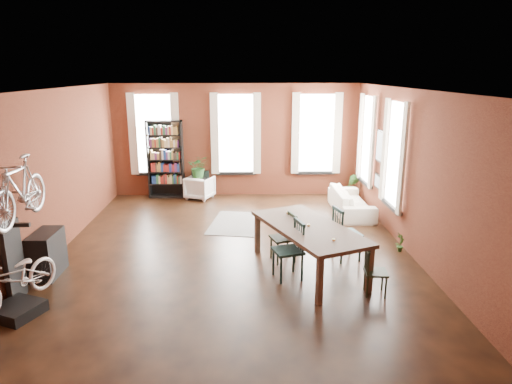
{
  "coord_description": "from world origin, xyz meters",
  "views": [
    {
      "loc": [
        0.19,
        -8.5,
        3.53
      ],
      "look_at": [
        0.46,
        0.6,
        1.1
      ],
      "focal_mm": 32.0,
      "sensor_mm": 36.0,
      "label": 1
    }
  ],
  "objects_px": {
    "dining_chair_c": "(376,272)",
    "dining_chair_d": "(347,233)",
    "dining_chair_b": "(283,238)",
    "bike_trainer": "(17,310)",
    "white_armchair": "(200,186)",
    "console_table": "(47,254)",
    "bookshelf": "(166,159)",
    "plant_stand": "(200,188)",
    "bicycle_floor": "(12,255)",
    "cream_sofa": "(351,198)",
    "dining_table": "(308,248)",
    "dining_chair_a": "(288,250)"
  },
  "relations": [
    {
      "from": "dining_chair_c",
      "to": "dining_chair_d",
      "type": "xyz_separation_m",
      "value": [
        -0.15,
        1.45,
        0.13
      ]
    },
    {
      "from": "dining_chair_b",
      "to": "bike_trainer",
      "type": "xyz_separation_m",
      "value": [
        -4.12,
        -1.92,
        -0.37
      ]
    },
    {
      "from": "dining_chair_d",
      "to": "white_armchair",
      "type": "distance_m",
      "value": 5.46
    },
    {
      "from": "dining_chair_c",
      "to": "console_table",
      "type": "height_order",
      "value": "console_table"
    },
    {
      "from": "dining_chair_c",
      "to": "bookshelf",
      "type": "bearing_deg",
      "value": 41.51
    },
    {
      "from": "plant_stand",
      "to": "dining_chair_d",
      "type": "bearing_deg",
      "value": -54.19
    },
    {
      "from": "bicycle_floor",
      "to": "white_armchair",
      "type": "bearing_deg",
      "value": 92.63
    },
    {
      "from": "console_table",
      "to": "cream_sofa",
      "type": "bearing_deg",
      "value": 29.33
    },
    {
      "from": "dining_chair_c",
      "to": "dining_chair_d",
      "type": "relative_size",
      "value": 0.75
    },
    {
      "from": "dining_chair_c",
      "to": "cream_sofa",
      "type": "bearing_deg",
      "value": -1.98
    },
    {
      "from": "bookshelf",
      "to": "plant_stand",
      "type": "distance_m",
      "value": 1.28
    },
    {
      "from": "console_table",
      "to": "dining_chair_c",
      "type": "bearing_deg",
      "value": -8.98
    },
    {
      "from": "dining_chair_b",
      "to": "console_table",
      "type": "xyz_separation_m",
      "value": [
        -4.23,
        -0.51,
        -0.06
      ]
    },
    {
      "from": "dining_chair_b",
      "to": "bicycle_floor",
      "type": "bearing_deg",
      "value": -82.33
    },
    {
      "from": "cream_sofa",
      "to": "console_table",
      "type": "relative_size",
      "value": 2.6
    },
    {
      "from": "bike_trainer",
      "to": "bicycle_floor",
      "type": "distance_m",
      "value": 0.87
    },
    {
      "from": "dining_table",
      "to": "bike_trainer",
      "type": "relative_size",
      "value": 4.09
    },
    {
      "from": "bookshelf",
      "to": "bicycle_floor",
      "type": "distance_m",
      "value": 6.7
    },
    {
      "from": "dining_chair_b",
      "to": "white_armchair",
      "type": "relative_size",
      "value": 1.31
    },
    {
      "from": "console_table",
      "to": "plant_stand",
      "type": "height_order",
      "value": "console_table"
    },
    {
      "from": "dining_chair_c",
      "to": "cream_sofa",
      "type": "height_order",
      "value": "cream_sofa"
    },
    {
      "from": "plant_stand",
      "to": "bookshelf",
      "type": "bearing_deg",
      "value": 167.92
    },
    {
      "from": "bicycle_floor",
      "to": "dining_chair_b",
      "type": "bearing_deg",
      "value": 45.93
    },
    {
      "from": "dining_chair_b",
      "to": "dining_chair_c",
      "type": "xyz_separation_m",
      "value": [
        1.38,
        -1.4,
        -0.08
      ]
    },
    {
      "from": "bookshelf",
      "to": "console_table",
      "type": "bearing_deg",
      "value": -103.83
    },
    {
      "from": "dining_chair_c",
      "to": "bookshelf",
      "type": "relative_size",
      "value": 0.35
    },
    {
      "from": "dining_table",
      "to": "bicycle_floor",
      "type": "relative_size",
      "value": 1.6
    },
    {
      "from": "dining_chair_d",
      "to": "bicycle_floor",
      "type": "bearing_deg",
      "value": 95.34
    },
    {
      "from": "dining_table",
      "to": "bicycle_floor",
      "type": "bearing_deg",
      "value": 175.24
    },
    {
      "from": "dining_chair_c",
      "to": "white_armchair",
      "type": "height_order",
      "value": "dining_chair_c"
    },
    {
      "from": "dining_chair_b",
      "to": "dining_chair_c",
      "type": "distance_m",
      "value": 1.97
    },
    {
      "from": "console_table",
      "to": "bicycle_floor",
      "type": "height_order",
      "value": "bicycle_floor"
    },
    {
      "from": "white_armchair",
      "to": "bicycle_floor",
      "type": "distance_m",
      "value": 6.75
    },
    {
      "from": "dining_chair_a",
      "to": "bike_trainer",
      "type": "height_order",
      "value": "dining_chair_a"
    },
    {
      "from": "dining_chair_a",
      "to": "bicycle_floor",
      "type": "height_order",
      "value": "bicycle_floor"
    },
    {
      "from": "bookshelf",
      "to": "bike_trainer",
      "type": "bearing_deg",
      "value": -100.08
    },
    {
      "from": "dining_chair_b",
      "to": "dining_chair_c",
      "type": "bearing_deg",
      "value": 27.32
    },
    {
      "from": "cream_sofa",
      "to": "bike_trainer",
      "type": "relative_size",
      "value": 3.41
    },
    {
      "from": "dining_chair_a",
      "to": "console_table",
      "type": "distance_m",
      "value": 4.25
    },
    {
      "from": "dining_chair_b",
      "to": "cream_sofa",
      "type": "relative_size",
      "value": 0.44
    },
    {
      "from": "dining_table",
      "to": "bookshelf",
      "type": "xyz_separation_m",
      "value": [
        -3.36,
        5.14,
        0.67
      ]
    },
    {
      "from": "dining_chair_d",
      "to": "cream_sofa",
      "type": "distance_m",
      "value": 3.04
    },
    {
      "from": "bicycle_floor",
      "to": "cream_sofa",
      "type": "bearing_deg",
      "value": 59.7
    },
    {
      "from": "bike_trainer",
      "to": "dining_table",
      "type": "bearing_deg",
      "value": 17.93
    },
    {
      "from": "dining_chair_a",
      "to": "console_table",
      "type": "bearing_deg",
      "value": -109.24
    },
    {
      "from": "dining_chair_a",
      "to": "cream_sofa",
      "type": "bearing_deg",
      "value": 136.16
    },
    {
      "from": "console_table",
      "to": "bookshelf",
      "type": "bearing_deg",
      "value": 76.17
    },
    {
      "from": "cream_sofa",
      "to": "dining_chair_d",
      "type": "bearing_deg",
      "value": 165.17
    },
    {
      "from": "bookshelf",
      "to": "plant_stand",
      "type": "height_order",
      "value": "bookshelf"
    },
    {
      "from": "dining_chair_c",
      "to": "dining_chair_d",
      "type": "distance_m",
      "value": 1.47
    }
  ]
}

